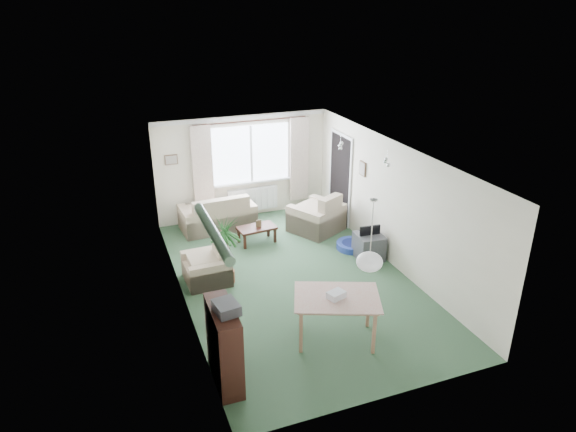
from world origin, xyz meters
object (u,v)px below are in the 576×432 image
object	(u,v)px
armchair_left	(206,263)
bookshelf	(224,345)
pet_bed	(352,245)
tv_cube	(369,246)
armchair_corner	(316,212)
dining_table	(336,318)
houseplant	(227,251)
coffee_table	(257,235)
sofa	(217,211)

from	to	relation	value
armchair_left	bookshelf	distance (m)	2.74
pet_bed	tv_cube	bearing A→B (deg)	-77.74
armchair_corner	dining_table	bearing A→B (deg)	42.76
houseplant	dining_table	distance (m)	2.49
coffee_table	bookshelf	bearing A→B (deg)	-113.16
coffee_table	sofa	bearing A→B (deg)	120.31
armchair_corner	houseplant	distance (m)	2.85
bookshelf	pet_bed	distance (m)	4.55
armchair_corner	armchair_left	bearing A→B (deg)	-2.07
armchair_corner	houseplant	bearing A→B (deg)	4.26
tv_cube	pet_bed	xyz separation A→B (m)	(-0.11, 0.48, -0.19)
sofa	pet_bed	size ratio (longest dim) A/B	2.47
pet_bed	dining_table	bearing A→B (deg)	-122.03
armchair_corner	dining_table	world-z (taller)	armchair_corner
bookshelf	tv_cube	size ratio (longest dim) A/B	2.04
sofa	houseplant	bearing A→B (deg)	76.87
coffee_table	tv_cube	distance (m)	2.37
armchair_corner	armchair_left	xyz separation A→B (m)	(-2.75, -1.33, -0.08)
coffee_table	armchair_left	bearing A→B (deg)	-137.74
houseplant	armchair_left	bearing A→B (deg)	152.02
armchair_corner	pet_bed	size ratio (longest dim) A/B	1.52
bookshelf	dining_table	size ratio (longest dim) A/B	0.99
armchair_corner	tv_cube	bearing A→B (deg)	77.86
dining_table	tv_cube	distance (m)	2.78
houseplant	pet_bed	world-z (taller)	houseplant
coffee_table	pet_bed	distance (m)	2.01
pet_bed	houseplant	bearing A→B (deg)	-171.26
houseplant	sofa	bearing A→B (deg)	80.63
dining_table	pet_bed	bearing A→B (deg)	57.97
armchair_left	dining_table	distance (m)	2.80
armchair_corner	coffee_table	bearing A→B (deg)	-23.13
coffee_table	dining_table	xyz separation A→B (m)	(0.11, -3.61, 0.18)
coffee_table	pet_bed	world-z (taller)	coffee_table
sofa	houseplant	size ratio (longest dim) A/B	1.27
sofa	pet_bed	xyz separation A→B (m)	(2.35, -1.99, -0.34)
sofa	armchair_left	bearing A→B (deg)	67.86
bookshelf	houseplant	size ratio (longest dim) A/B	0.89
armchair_corner	coffee_table	size ratio (longest dim) A/B	1.26
armchair_left	tv_cube	distance (m)	3.21
armchair_corner	bookshelf	world-z (taller)	bookshelf
houseplant	armchair_corner	bearing A→B (deg)	32.16
houseplant	tv_cube	size ratio (longest dim) A/B	2.30
coffee_table	pet_bed	xyz separation A→B (m)	(1.76, -0.98, -0.11)
armchair_left	armchair_corner	bearing A→B (deg)	114.12
armchair_corner	bookshelf	distance (m)	5.09
sofa	armchair_corner	xyz separation A→B (m)	(2.01, -0.90, 0.04)
bookshelf	houseplant	distance (m)	2.62
sofa	armchair_left	distance (m)	2.35
coffee_table	bookshelf	world-z (taller)	bookshelf
houseplant	dining_table	world-z (taller)	houseplant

